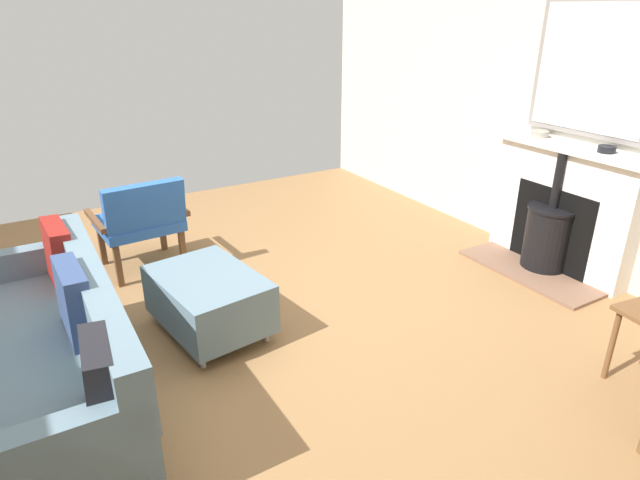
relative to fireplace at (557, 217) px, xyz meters
name	(u,v)px	position (x,y,z in m)	size (l,w,h in m)	color
ground_plane	(225,344)	(2.71, -0.32, -0.45)	(5.81, 6.12, 0.01)	olive
wall_left	(558,96)	(-0.19, -0.32, 0.88)	(0.12, 6.12, 2.64)	beige
fireplace	(557,217)	(0.00, 0.00, 0.00)	(0.59, 1.28, 1.02)	brown
mirror_over_mantel	(594,69)	(-0.11, 0.00, 1.12)	(0.04, 0.97, 0.97)	gray
mantel_bowl_near	(540,134)	(-0.01, -0.30, 0.61)	(0.14, 0.14, 0.05)	#9E9384
mantel_bowl_far	(607,149)	(-0.01, 0.28, 0.61)	(0.12, 0.12, 0.05)	black
sofa	(48,356)	(3.70, -0.19, -0.10)	(0.81, 1.88, 0.80)	#B2B2B7
ottoman	(209,298)	(2.73, -0.50, -0.19)	(0.66, 0.86, 0.41)	#B2B2B7
armchair_accent	(141,219)	(2.86, -1.62, 0.01)	(0.71, 0.63, 0.78)	brown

